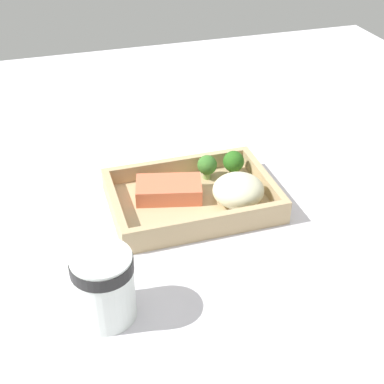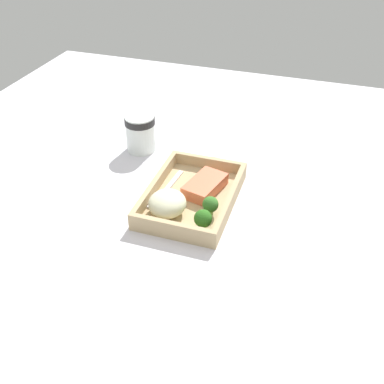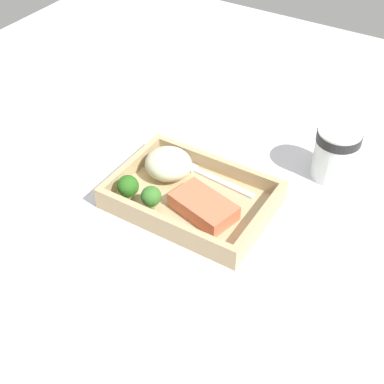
% 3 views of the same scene
% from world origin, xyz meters
% --- Properties ---
extents(ground_plane, '(1.60, 1.60, 0.02)m').
position_xyz_m(ground_plane, '(0.00, 0.00, -0.01)').
color(ground_plane, silver).
extents(takeout_tray, '(0.27, 0.19, 0.01)m').
position_xyz_m(takeout_tray, '(0.00, 0.00, 0.01)').
color(takeout_tray, tan).
rests_on(takeout_tray, ground_plane).
extents(tray_rim, '(0.27, 0.19, 0.03)m').
position_xyz_m(tray_rim, '(0.00, 0.00, 0.03)').
color(tray_rim, tan).
rests_on(tray_rim, takeout_tray).
extents(salmon_fillet, '(0.12, 0.09, 0.03)m').
position_xyz_m(salmon_fillet, '(-0.03, 0.02, 0.03)').
color(salmon_fillet, '#E26D4A').
rests_on(salmon_fillet, takeout_tray).
extents(mashed_potatoes, '(0.08, 0.08, 0.05)m').
position_xyz_m(mashed_potatoes, '(0.07, -0.03, 0.04)').
color(mashed_potatoes, beige).
rests_on(mashed_potatoes, takeout_tray).
extents(broccoli_floret_1, '(0.04, 0.04, 0.05)m').
position_xyz_m(broccoli_floret_1, '(0.09, 0.05, 0.04)').
color(broccoli_floret_1, '#85AC5F').
rests_on(broccoli_floret_1, takeout_tray).
extents(broccoli_floret_2, '(0.03, 0.03, 0.04)m').
position_xyz_m(broccoli_floret_2, '(0.04, 0.06, 0.04)').
color(broccoli_floret_2, '#779D52').
rests_on(broccoli_floret_2, takeout_tray).
extents(fork, '(0.16, 0.03, 0.00)m').
position_xyz_m(fork, '(0.00, -0.06, 0.01)').
color(fork, silver).
rests_on(fork, takeout_tray).
extents(paper_cup, '(0.08, 0.08, 0.10)m').
position_xyz_m(paper_cup, '(-0.18, -0.20, 0.05)').
color(paper_cup, white).
rests_on(paper_cup, ground_plane).
extents(receipt_slip, '(0.10, 0.13, 0.00)m').
position_xyz_m(receipt_slip, '(-0.23, -0.05, 0.00)').
color(receipt_slip, white).
rests_on(receipt_slip, ground_plane).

